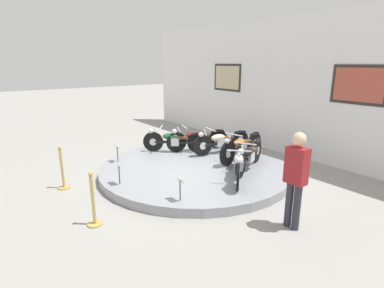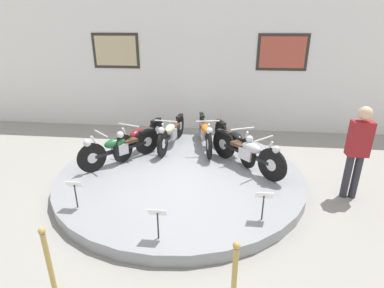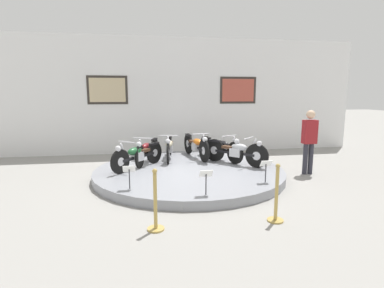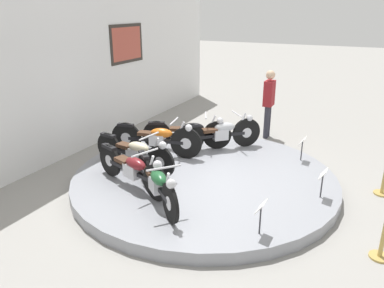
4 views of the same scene
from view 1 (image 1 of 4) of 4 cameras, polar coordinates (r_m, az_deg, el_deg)
ground_plane at (r=8.10m, az=0.61°, el=-5.41°), size 60.00×60.00×0.00m
display_platform at (r=8.06m, az=0.62°, el=-4.72°), size 5.00×5.00×0.21m
back_wall at (r=10.11m, az=16.70°, el=10.36°), size 14.00×0.22×4.21m
motorcycle_green at (r=9.11m, az=-3.52°, el=0.77°), size 1.33×1.52×0.78m
motorcycle_maroon at (r=9.26m, az=0.80°, el=1.06°), size 0.75×1.88×0.79m
motorcycle_cream at (r=9.02m, az=5.49°, el=0.60°), size 0.54×1.96×0.79m
motorcycle_orange at (r=8.44m, az=9.34°, el=-0.40°), size 0.58×2.00×0.82m
motorcycle_black at (r=7.72m, az=10.85°, el=-2.09°), size 0.89×1.82×0.80m
motorcycle_silver at (r=7.08m, az=8.86°, el=-3.50°), size 1.43×1.49×0.81m
info_placard_front_left at (r=8.43m, az=-14.06°, el=-0.93°), size 0.26×0.11×0.51m
info_placard_front_centre at (r=6.88m, az=-13.76°, el=-4.58°), size 0.26×0.11×0.51m
info_placard_front_right at (r=5.91m, az=-2.30°, el=-7.46°), size 0.26×0.11×0.51m
visitor_standing at (r=5.44m, az=19.16°, el=-5.61°), size 0.36×0.23×1.75m
stanchion_post_left_of_entry at (r=7.62m, az=-23.40°, el=-5.32°), size 0.28×0.28×1.02m
stanchion_post_right_of_entry at (r=5.77m, az=-18.22°, el=-11.40°), size 0.28×0.28×1.02m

